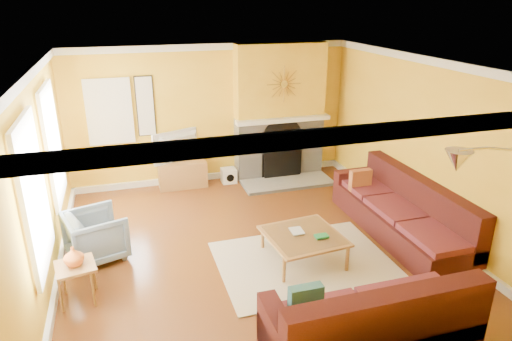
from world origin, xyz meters
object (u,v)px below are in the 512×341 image
object	(u,v)px
armchair	(96,235)
arc_lamp	(506,263)
sectional_sofa	(348,236)
coffee_table	(303,247)
media_console	(183,174)
side_table	(78,283)

from	to	relation	value
armchair	arc_lamp	distance (m)	5.11
armchair	sectional_sofa	bearing A→B (deg)	-127.06
sectional_sofa	armchair	size ratio (longest dim) A/B	5.09
coffee_table	media_console	distance (m)	3.42
coffee_table	armchair	world-z (taller)	armchair
armchair	side_table	world-z (taller)	armchair
media_console	side_table	size ratio (longest dim) A/B	1.86
armchair	side_table	size ratio (longest dim) A/B	1.56
coffee_table	media_console	size ratio (longest dim) A/B	1.09
sectional_sofa	media_console	xyz separation A→B (m)	(-1.77, 3.48, -0.20)
media_console	arc_lamp	size ratio (longest dim) A/B	0.39
media_console	side_table	world-z (taller)	media_console
media_console	arc_lamp	bearing A→B (deg)	-67.69
media_console	arc_lamp	distance (m)	6.08
sectional_sofa	coffee_table	distance (m)	0.66
media_console	coffee_table	bearing A→B (deg)	-68.78
media_console	arc_lamp	xyz separation A→B (m)	(2.28, -5.56, 0.93)
side_table	arc_lamp	bearing A→B (deg)	-29.70
sectional_sofa	coffee_table	size ratio (longest dim) A/B	3.89
coffee_table	armchair	size ratio (longest dim) A/B	1.31
coffee_table	arc_lamp	xyz separation A→B (m)	(1.04, -2.37, 0.98)
coffee_table	side_table	xyz separation A→B (m)	(-3.00, -0.06, 0.05)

